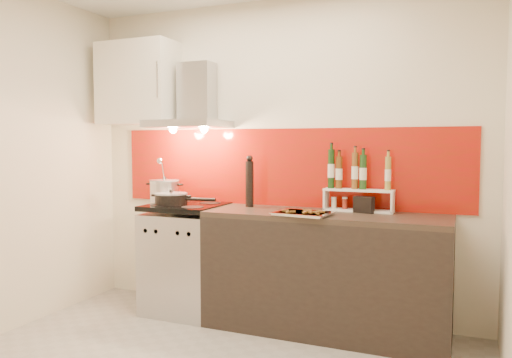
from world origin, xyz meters
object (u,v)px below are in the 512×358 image
at_px(saute_pan, 172,199).
at_px(stock_pot, 165,191).
at_px(baking_tray, 303,213).
at_px(counter, 325,272).
at_px(pepper_mill, 250,182).
at_px(range_stove, 186,259).

bearing_deg(saute_pan, stock_pot, 136.53).
bearing_deg(stock_pot, baking_tray, -11.93).
xyz_separation_m(counter, pepper_mill, (-0.67, 0.12, 0.65)).
height_order(counter, stock_pot, stock_pot).
bearing_deg(counter, pepper_mill, 170.23).
xyz_separation_m(range_stove, pepper_mill, (0.53, 0.12, 0.66)).
distance_m(counter, pepper_mill, 0.94).
bearing_deg(stock_pot, counter, -4.24).
distance_m(counter, stock_pot, 1.58).
bearing_deg(counter, baking_tray, -123.12).
relative_size(saute_pan, baking_tray, 1.23).
bearing_deg(range_stove, stock_pot, 157.76).
relative_size(range_stove, counter, 0.51).
xyz_separation_m(saute_pan, pepper_mill, (0.63, 0.18, 0.15)).
xyz_separation_m(saute_pan, baking_tray, (1.18, -0.11, -0.04)).
bearing_deg(stock_pot, pepper_mill, 0.38).
xyz_separation_m(range_stove, counter, (1.20, 0.00, 0.01)).
xyz_separation_m(range_stove, stock_pot, (-0.28, 0.11, 0.56)).
distance_m(range_stove, baking_tray, 1.20).
distance_m(counter, baking_tray, 0.51).
bearing_deg(counter, stock_pot, 175.76).
bearing_deg(range_stove, counter, 0.23).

